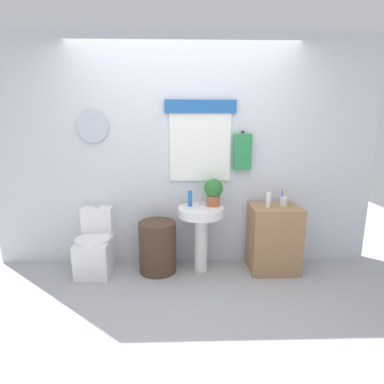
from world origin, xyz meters
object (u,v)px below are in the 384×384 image
(wooden_cabinet, at_px, (273,238))
(soap_bottle, at_px, (190,199))
(toilet, at_px, (96,247))
(pedestal_sink, at_px, (201,223))
(lotion_bottle, at_px, (268,200))
(laundry_hamper, at_px, (158,247))
(potted_plant, at_px, (213,191))
(toothbrush_cup, at_px, (284,201))

(wooden_cabinet, bearing_deg, soap_bottle, 176.96)
(toilet, height_order, pedestal_sink, pedestal_sink)
(wooden_cabinet, height_order, lotion_bottle, lotion_bottle)
(laundry_hamper, distance_m, pedestal_sink, 0.56)
(lotion_bottle, bearing_deg, soap_bottle, 173.94)
(wooden_cabinet, bearing_deg, toilet, 179.08)
(laundry_hamper, distance_m, potted_plant, 0.89)
(pedestal_sink, height_order, potted_plant, potted_plant)
(soap_bottle, height_order, potted_plant, potted_plant)
(wooden_cabinet, distance_m, potted_plant, 0.87)
(lotion_bottle, bearing_deg, wooden_cabinet, 23.19)
(laundry_hamper, bearing_deg, potted_plant, 5.47)
(wooden_cabinet, height_order, toothbrush_cup, toothbrush_cup)
(toilet, relative_size, pedestal_sink, 0.97)
(lotion_bottle, bearing_deg, toothbrush_cup, 17.85)
(toilet, height_order, lotion_bottle, lotion_bottle)
(laundry_hamper, relative_size, lotion_bottle, 3.51)
(toilet, distance_m, toothbrush_cup, 2.16)
(laundry_hamper, bearing_deg, toothbrush_cup, 0.82)
(toilet, xyz_separation_m, lotion_bottle, (1.91, -0.07, 0.56))
(pedestal_sink, relative_size, lotion_bottle, 4.52)
(toilet, bearing_deg, wooden_cabinet, -0.92)
(soap_bottle, xyz_separation_m, toothbrush_cup, (1.04, -0.03, -0.03))
(soap_bottle, height_order, lotion_bottle, soap_bottle)
(pedestal_sink, height_order, toothbrush_cup, toothbrush_cup)
(lotion_bottle, relative_size, toothbrush_cup, 0.89)
(pedestal_sink, bearing_deg, soap_bottle, 157.38)
(laundry_hamper, height_order, toothbrush_cup, toothbrush_cup)
(pedestal_sink, xyz_separation_m, wooden_cabinet, (0.82, 0.00, -0.18))
(potted_plant, bearing_deg, toilet, -178.78)
(lotion_bottle, bearing_deg, laundry_hamper, 178.11)
(potted_plant, bearing_deg, wooden_cabinet, -5.03)
(wooden_cabinet, relative_size, lotion_bottle, 4.55)
(wooden_cabinet, xyz_separation_m, toothbrush_cup, (0.09, 0.02, 0.43))
(potted_plant, height_order, toothbrush_cup, potted_plant)
(laundry_hamper, relative_size, pedestal_sink, 0.78)
(wooden_cabinet, relative_size, potted_plant, 2.46)
(lotion_bottle, bearing_deg, pedestal_sink, 176.86)
(laundry_hamper, relative_size, potted_plant, 1.90)
(laundry_hamper, relative_size, toothbrush_cup, 3.13)
(toothbrush_cup, bearing_deg, toilet, 179.68)
(toilet, bearing_deg, pedestal_sink, -1.55)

